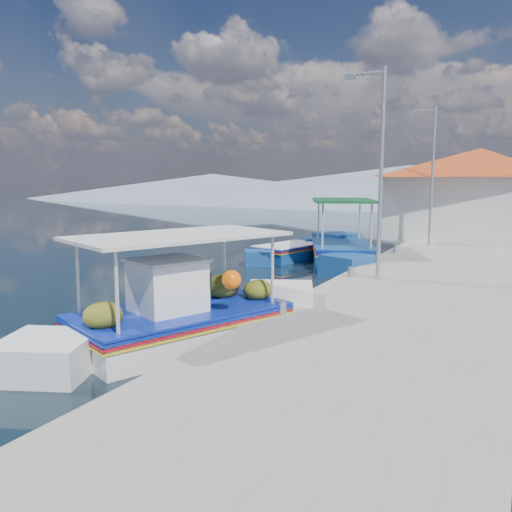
% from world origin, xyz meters
% --- Properties ---
extents(ground, '(160.00, 160.00, 0.00)m').
position_xyz_m(ground, '(0.00, 0.00, 0.00)').
color(ground, black).
rests_on(ground, ground).
extents(quay, '(5.00, 44.00, 0.50)m').
position_xyz_m(quay, '(5.90, 6.00, 0.25)').
color(quay, '#9B9991').
rests_on(quay, ground).
extents(bollards, '(0.20, 17.20, 0.30)m').
position_xyz_m(bollards, '(3.80, 5.25, 0.65)').
color(bollards, '#A5A8AD').
rests_on(bollards, quay).
extents(main_caique, '(4.13, 7.14, 2.55)m').
position_xyz_m(main_caique, '(2.06, -4.26, 0.49)').
color(main_caique, white).
rests_on(main_caique, ground).
extents(caique_green_canopy, '(4.22, 7.10, 2.89)m').
position_xyz_m(caique_green_canopy, '(1.84, 7.33, 0.43)').
color(caique_green_canopy, navy).
rests_on(caique_green_canopy, ground).
extents(caique_blue_hull, '(2.52, 5.40, 0.99)m').
position_xyz_m(caique_blue_hull, '(-0.55, 7.25, 0.27)').
color(caique_blue_hull, navy).
rests_on(caique_blue_hull, ground).
extents(harbor_building, '(10.49, 10.49, 4.40)m').
position_xyz_m(harbor_building, '(6.20, 15.00, 2.78)').
color(harbor_building, silver).
rests_on(harbor_building, quay).
extents(lamp_post_near, '(1.21, 0.14, 6.00)m').
position_xyz_m(lamp_post_near, '(4.51, 2.00, 3.85)').
color(lamp_post_near, '#A5A8AD').
rests_on(lamp_post_near, quay).
extents(lamp_post_far, '(1.21, 0.14, 6.00)m').
position_xyz_m(lamp_post_far, '(4.51, 11.00, 3.85)').
color(lamp_post_far, '#A5A8AD').
rests_on(lamp_post_far, quay).
extents(mountain_ridge, '(171.40, 96.00, 5.50)m').
position_xyz_m(mountain_ridge, '(6.54, 56.00, 2.04)').
color(mountain_ridge, gray).
rests_on(mountain_ridge, ground).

